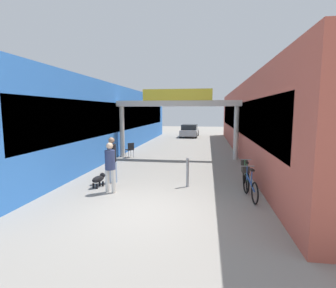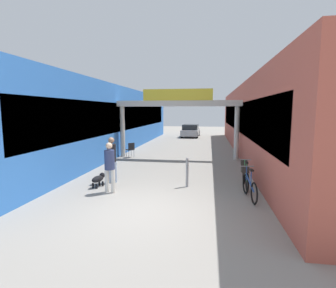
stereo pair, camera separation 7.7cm
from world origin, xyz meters
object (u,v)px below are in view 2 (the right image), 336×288
object	(u,v)px
dog_on_leash	(99,179)
cafe_chair_black_nearer	(131,149)
bicycle_blue_nearest	(249,184)
parked_car_silver	(191,131)
pedestrian_with_dog	(110,164)
pedestrian_companion	(112,157)
bollard_post_metal	(187,172)
bicycle_green_second	(245,175)

from	to	relation	value
dog_on_leash	cafe_chair_black_nearer	size ratio (longest dim) A/B	0.78
dog_on_leash	cafe_chair_black_nearer	xyz separation A→B (m)	(-0.63, 6.04, 0.24)
bicycle_blue_nearest	parked_car_silver	xyz separation A→B (m)	(-3.25, 19.67, 0.21)
pedestrian_with_dog	pedestrian_companion	world-z (taller)	pedestrian_companion
pedestrian_companion	bicycle_blue_nearest	xyz separation A→B (m)	(4.98, -1.01, -0.58)
dog_on_leash	pedestrian_with_dog	bearing A→B (deg)	-40.35
bicycle_blue_nearest	dog_on_leash	bearing A→B (deg)	175.81
bollard_post_metal	parked_car_silver	distance (m)	18.81
pedestrian_with_dog	cafe_chair_black_nearer	size ratio (longest dim) A/B	1.93
parked_car_silver	bollard_post_metal	bearing A→B (deg)	-86.37
bollard_post_metal	cafe_chair_black_nearer	xyz separation A→B (m)	(-3.83, 5.53, -0.01)
bollard_post_metal	cafe_chair_black_nearer	size ratio (longest dim) A/B	1.22
dog_on_leash	bollard_post_metal	distance (m)	3.26
pedestrian_companion	bollard_post_metal	bearing A→B (deg)	-2.17
pedestrian_companion	bollard_post_metal	xyz separation A→B (m)	(2.93, -0.11, -0.47)
dog_on_leash	parked_car_silver	world-z (taller)	parked_car_silver
pedestrian_companion	dog_on_leash	size ratio (longest dim) A/B	2.57
bicycle_green_second	parked_car_silver	bearing A→B (deg)	100.11
parked_car_silver	bicycle_blue_nearest	bearing A→B (deg)	-80.63
dog_on_leash	bollard_post_metal	bearing A→B (deg)	9.08
bollard_post_metal	pedestrian_companion	bearing A→B (deg)	177.83
bicycle_blue_nearest	bicycle_green_second	distance (m)	1.20
parked_car_silver	pedestrian_companion	bearing A→B (deg)	-95.31
bicycle_blue_nearest	cafe_chair_black_nearer	world-z (taller)	bicycle_blue_nearest
pedestrian_with_dog	bicycle_green_second	world-z (taller)	pedestrian_with_dog
cafe_chair_black_nearer	bollard_post_metal	bearing A→B (deg)	-55.27
pedestrian_companion	parked_car_silver	xyz separation A→B (m)	(1.73, 18.66, -0.38)
bicycle_green_second	cafe_chair_black_nearer	xyz separation A→B (m)	(-5.94, 5.23, 0.10)
pedestrian_with_dog	parked_car_silver	bearing A→B (deg)	86.10
bicycle_blue_nearest	bicycle_green_second	bearing A→B (deg)	87.69
pedestrian_companion	cafe_chair_black_nearer	size ratio (longest dim) A/B	1.99
pedestrian_with_dog	bollard_post_metal	size ratio (longest dim) A/B	1.58
bicycle_blue_nearest	cafe_chair_black_nearer	xyz separation A→B (m)	(-5.89, 6.43, 0.10)
cafe_chair_black_nearer	bicycle_blue_nearest	bearing A→B (deg)	-47.50
bicycle_green_second	parked_car_silver	world-z (taller)	parked_car_silver
bicycle_green_second	cafe_chair_black_nearer	world-z (taller)	bicycle_green_second
pedestrian_with_dog	dog_on_leash	bearing A→B (deg)	139.65
pedestrian_with_dog	cafe_chair_black_nearer	world-z (taller)	pedestrian_with_dog
bollard_post_metal	cafe_chair_black_nearer	distance (m)	6.73
bicycle_blue_nearest	bollard_post_metal	world-z (taller)	bollard_post_metal
pedestrian_with_dog	cafe_chair_black_nearer	xyz separation A→B (m)	(-1.29, 6.60, -0.45)
pedestrian_with_dog	bicycle_green_second	distance (m)	4.88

